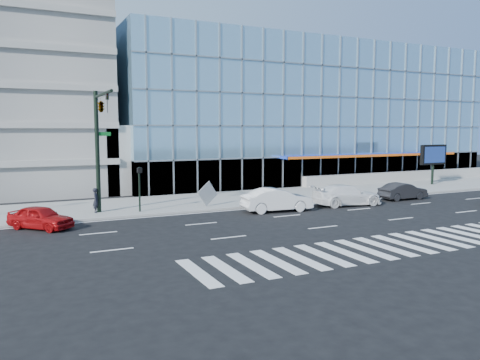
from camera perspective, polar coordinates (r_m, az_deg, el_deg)
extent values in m
plane|color=black|center=(30.90, 5.75, -4.38)|extent=(160.00, 160.00, 0.00)
cube|color=gray|center=(37.85, -0.58, -2.30)|extent=(120.00, 8.00, 0.15)
cube|color=#7BAECD|center=(59.92, 4.29, 7.90)|extent=(42.00, 26.00, 15.00)
cube|color=gray|center=(45.08, -12.99, 2.64)|extent=(6.00, 8.00, 6.00)
cube|color=gray|center=(54.97, 21.00, 0.53)|extent=(30.00, 0.80, 1.00)
cylinder|color=black|center=(32.31, -16.99, 3.26)|extent=(0.28, 0.28, 8.00)
cylinder|color=black|center=(29.59, -16.38, 10.02)|extent=(0.18, 5.60, 0.18)
imported|color=black|center=(28.18, -15.87, 9.02)|extent=(0.18, 0.22, 1.10)
imported|color=black|center=(30.34, -16.59, 8.77)|extent=(0.48, 2.24, 0.90)
cube|color=#0C591E|center=(32.35, -16.27, 5.41)|extent=(0.90, 0.05, 0.25)
cylinder|color=black|center=(32.02, -12.16, -1.13)|extent=(0.12, 0.12, 3.00)
cube|color=black|center=(31.74, -12.15, 1.17)|extent=(0.30, 0.25, 0.35)
cylinder|color=black|center=(51.03, 22.41, 0.64)|extent=(0.24, 0.24, 2.00)
cube|color=black|center=(50.89, 22.50, 2.88)|extent=(3.20, 0.40, 2.00)
cube|color=#0C193F|center=(50.75, 22.68, 2.86)|extent=(2.80, 0.02, 1.60)
imported|color=white|center=(35.80, 12.86, -1.79)|extent=(5.60, 2.81, 1.56)
imported|color=white|center=(32.43, 4.52, -2.42)|extent=(5.05, 2.21, 1.62)
imported|color=black|center=(40.07, 19.25, -1.30)|extent=(4.13, 1.46, 1.36)
imported|color=#AA0D0F|center=(28.96, -23.14, -4.21)|extent=(3.84, 3.91, 1.33)
imported|color=black|center=(32.47, -17.15, -2.38)|extent=(0.57, 0.69, 1.63)
cube|color=#A0A0A0|center=(33.69, -3.97, -1.67)|extent=(1.75, 0.60, 1.81)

